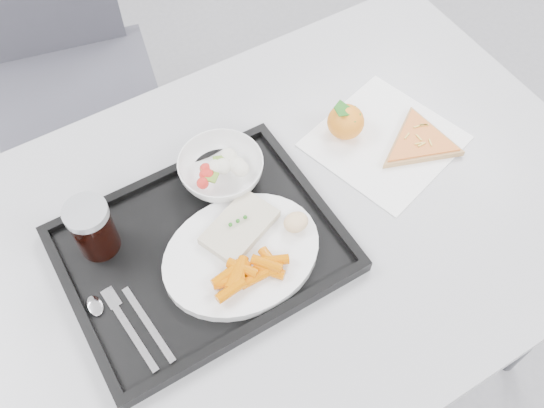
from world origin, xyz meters
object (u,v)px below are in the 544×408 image
Objects in this scene: salad_bowl at (221,170)px; pizza_slice at (419,142)px; tangerine at (346,122)px; chair at (59,54)px; table at (280,239)px; dinner_plate at (241,254)px; cola_glass at (93,228)px; tray at (202,250)px.

salad_bowl is 0.72× the size of pizza_slice.
salad_bowl is 2.11× the size of tangerine.
table is at bearing -79.21° from chair.
dinner_plate is 3.74× the size of tangerine.
salad_bowl is (0.05, 0.16, 0.01)m from dinner_plate.
pizza_slice is (0.48, -0.84, 0.22)m from chair.
cola_glass is 0.51× the size of pizza_slice.
salad_bowl is (0.10, 0.11, 0.03)m from tray.
cola_glass is (-0.19, 0.14, 0.05)m from dinner_plate.
table is at bearing 20.42° from dinner_plate.
tray is (0.01, -0.84, 0.22)m from chair.
cola_glass is at bearing 170.49° from pizza_slice.
table is 0.17m from tray.
dinner_plate is 1.78× the size of salad_bowl.
cola_glass is at bearing 179.56° from tangerine.
salad_bowl reaches higher than dinner_plate.
tangerine is at bearing 137.27° from pizza_slice.
chair is 0.92m from dinner_plate.
table is at bearing -4.86° from tray.
cola_glass is 1.50× the size of tangerine.
table is 5.71× the size of pizza_slice.
tray is 0.37m from tangerine.
chair is 0.80m from cola_glass.
table is 0.88m from chair.
table is at bearing -20.28° from cola_glass.
salad_bowl is at bearing 111.03° from table.
dinner_plate is at bearing -159.58° from table.
dinner_plate reaches higher than tray.
table is at bearing -68.97° from salad_bowl.
tray is at bearing -89.01° from chair.
salad_bowl is at bearing 161.90° from pizza_slice.
chair is 0.86m from tray.
salad_bowl is at bearing 48.28° from tray.
cola_glass reaches higher than table.
pizza_slice is (0.36, -0.12, -0.03)m from salad_bowl.
tangerine is at bearing -0.44° from cola_glass.
chair is 0.77m from salad_bowl.
tray is at bearing 175.14° from table.
table is at bearing -178.92° from pizza_slice.
table is 0.34m from cola_glass.
chair is 6.11× the size of salad_bowl.
tangerine reaches higher than pizza_slice.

